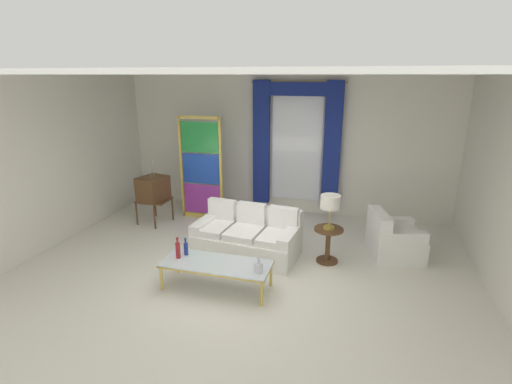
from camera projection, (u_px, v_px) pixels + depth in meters
The scene contains 17 objects.
ground_plane at pixel (243, 271), 6.08m from camera, with size 16.00×16.00×0.00m, color silver.
wall_rear at pixel (284, 145), 8.46m from camera, with size 8.00×0.12×3.00m, color white.
wall_left at pixel (66, 158), 7.14m from camera, with size 0.12×7.00×3.00m, color white.
wall_right at pixel (508, 188), 5.25m from camera, with size 0.12×7.00×3.00m, color white.
ceiling_slab at pixel (256, 73), 5.93m from camera, with size 8.00×7.60×0.04m, color white.
curtained_window at pixel (296, 136), 8.16m from camera, with size 2.00×0.17×2.70m.
couch_white_long at pixel (248, 236), 6.63m from camera, with size 1.84×1.09×0.86m.
coffee_table at pixel (216, 265), 5.49m from camera, with size 1.58×0.61×0.41m.
bottle_blue_decanter at pixel (259, 267), 5.20m from camera, with size 0.11×0.11×0.23m.
bottle_crystal_tall at pixel (186, 248), 5.70m from camera, with size 0.06×0.06×0.28m.
bottle_amber_squat at pixel (178, 250), 5.59m from camera, with size 0.07×0.07×0.33m.
vintage_tv at pixel (153, 189), 7.88m from camera, with size 0.62×0.68×1.35m.
armchair_white at pixel (392, 241), 6.50m from camera, with size 0.99×0.98×0.80m.
stained_glass_divider at pixel (201, 171), 8.05m from camera, with size 0.95×0.05×2.20m.
peacock_figurine at pixel (214, 218), 7.74m from camera, with size 0.44×0.60×0.50m.
round_side_table at pixel (328, 242), 6.29m from camera, with size 0.48×0.48×0.59m.
table_lamp_brass at pixel (330, 203), 6.09m from camera, with size 0.32×0.32×0.57m.
Camera 1 is at (1.67, -5.18, 3.00)m, focal length 26.74 mm.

